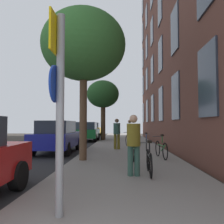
# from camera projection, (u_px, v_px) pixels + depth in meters

# --- Properties ---
(ground_plane) EXTENTS (41.80, 41.80, 0.00)m
(ground_plane) POSITION_uv_depth(u_px,v_px,m) (72.00, 146.00, 15.96)
(ground_plane) COLOR #332D28
(road_asphalt) EXTENTS (7.00, 38.00, 0.01)m
(road_asphalt) POSITION_uv_depth(u_px,v_px,m) (41.00, 146.00, 16.05)
(road_asphalt) COLOR #232326
(road_asphalt) RESTS_ON ground
(sidewalk) EXTENTS (4.20, 38.00, 0.12)m
(sidewalk) POSITION_uv_depth(u_px,v_px,m) (125.00, 145.00, 15.83)
(sidewalk) COLOR gray
(sidewalk) RESTS_ON ground
(sign_post) EXTENTS (0.16, 0.60, 3.02)m
(sign_post) POSITION_uv_depth(u_px,v_px,m) (59.00, 96.00, 3.59)
(sign_post) COLOR gray
(sign_post) RESTS_ON sidewalk
(traffic_light) EXTENTS (0.43, 0.24, 3.33)m
(traffic_light) POSITION_uv_depth(u_px,v_px,m) (104.00, 113.00, 21.43)
(traffic_light) COLOR black
(traffic_light) RESTS_ON sidewalk
(tree_near) EXTENTS (3.23, 3.23, 5.76)m
(tree_near) POSITION_uv_depth(u_px,v_px,m) (84.00, 46.00, 9.23)
(tree_near) COLOR brown
(tree_near) RESTS_ON sidewalk
(tree_far) EXTENTS (2.77, 2.77, 5.11)m
(tree_far) POSITION_uv_depth(u_px,v_px,m) (103.00, 95.00, 20.67)
(tree_far) COLOR #4C3823
(tree_far) RESTS_ON sidewalk
(bicycle_0) EXTENTS (0.42, 1.59, 0.92)m
(bicycle_0) POSITION_uv_depth(u_px,v_px,m) (149.00, 161.00, 6.44)
(bicycle_0) COLOR black
(bicycle_0) RESTS_ON sidewalk
(bicycle_1) EXTENTS (0.42, 1.66, 0.96)m
(bicycle_1) POSITION_uv_depth(u_px,v_px,m) (134.00, 153.00, 8.02)
(bicycle_1) COLOR black
(bicycle_1) RESTS_ON sidewalk
(bicycle_2) EXTENTS (0.42, 1.73, 0.94)m
(bicycle_2) POSITION_uv_depth(u_px,v_px,m) (161.00, 149.00, 9.49)
(bicycle_2) COLOR black
(bicycle_2) RESTS_ON sidewalk
(bicycle_3) EXTENTS (0.42, 1.68, 0.91)m
(bicycle_3) POSITION_uv_depth(u_px,v_px,m) (146.00, 143.00, 12.48)
(bicycle_3) COLOR black
(bicycle_3) RESTS_ON sidewalk
(bicycle_4) EXTENTS (0.52, 1.70, 0.94)m
(bicycle_4) POSITION_uv_depth(u_px,v_px,m) (129.00, 140.00, 14.33)
(bicycle_4) COLOR black
(bicycle_4) RESTS_ON sidewalk
(pedestrian_0) EXTENTS (0.50, 0.50, 1.59)m
(pedestrian_0) POSITION_uv_depth(u_px,v_px,m) (134.00, 141.00, 6.29)
(pedestrian_0) COLOR #33594C
(pedestrian_0) RESTS_ON sidewalk
(pedestrian_1) EXTENTS (0.42, 0.42, 1.64)m
(pedestrian_1) POSITION_uv_depth(u_px,v_px,m) (117.00, 132.00, 12.94)
(pedestrian_1) COLOR olive
(pedestrian_1) RESTS_ON sidewalk
(pedestrian_2) EXTENTS (0.49, 0.49, 1.61)m
(pedestrian_2) POSITION_uv_depth(u_px,v_px,m) (130.00, 131.00, 15.61)
(pedestrian_2) COLOR #4C4742
(pedestrian_2) RESTS_ON sidewalk
(car_1) EXTENTS (1.81, 4.49, 1.62)m
(car_1) POSITION_uv_depth(u_px,v_px,m) (58.00, 136.00, 12.29)
(car_1) COLOR navy
(car_1) RESTS_ON road_asphalt
(car_2) EXTENTS (1.90, 4.13, 1.62)m
(car_2) POSITION_uv_depth(u_px,v_px,m) (87.00, 131.00, 20.59)
(car_2) COLOR #19662D
(car_2) RESTS_ON road_asphalt
(car_3) EXTENTS (1.95, 4.14, 1.62)m
(car_3) POSITION_uv_depth(u_px,v_px,m) (92.00, 129.00, 28.93)
(car_3) COLOR orange
(car_3) RESTS_ON road_asphalt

